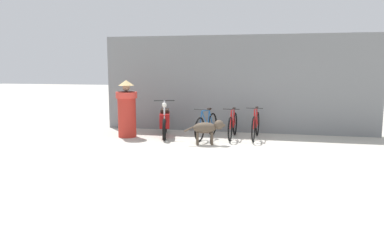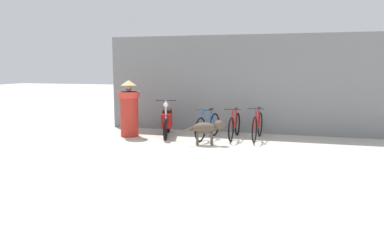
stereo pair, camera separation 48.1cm
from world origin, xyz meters
name	(u,v)px [view 2 (the right image)]	position (x,y,z in m)	size (l,w,h in m)	color
ground_plane	(217,157)	(0.00, 0.00, 0.00)	(60.00, 60.00, 0.00)	#B7B2A5
shop_wall_back	(240,84)	(0.00, 3.43, 1.50)	(8.48, 0.20, 2.99)	slate
bicycle_0	(208,126)	(-0.70, 2.11, 0.36)	(0.48, 1.65, 0.88)	black
bicycle_1	(234,126)	(0.03, 2.34, 0.36)	(0.46, 1.66, 0.88)	black
bicycle_2	(257,126)	(0.67, 2.37, 0.38)	(0.46, 1.69, 0.92)	black
motorcycle	(167,121)	(-1.95, 2.19, 0.45)	(0.65, 1.80, 1.10)	black
stray_dog	(208,128)	(-0.51, 1.26, 0.45)	(1.08, 0.46, 0.65)	#4C3F33
person_in_robes	(129,109)	(-3.00, 1.87, 0.82)	(0.86, 0.86, 1.65)	#B72D23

